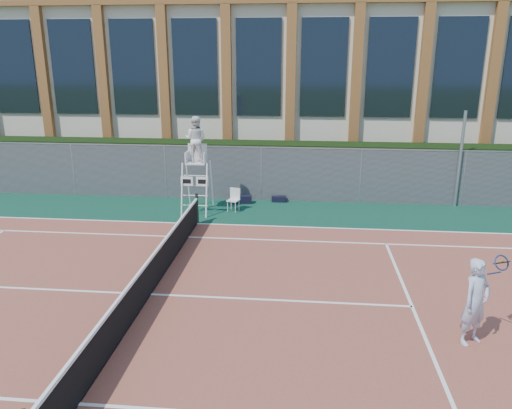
# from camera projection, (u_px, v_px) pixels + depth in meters

# --- Properties ---
(ground) EXTENTS (120.00, 120.00, 0.00)m
(ground) POSITION_uv_depth(u_px,v_px,m) (150.00, 295.00, 12.48)
(ground) COLOR #233814
(apron) EXTENTS (36.00, 20.00, 0.01)m
(apron) POSITION_uv_depth(u_px,v_px,m) (162.00, 278.00, 13.43)
(apron) COLOR #0D3C2E
(apron) RESTS_ON ground
(tennis_court) EXTENTS (23.77, 10.97, 0.02)m
(tennis_court) POSITION_uv_depth(u_px,v_px,m) (150.00, 295.00, 12.47)
(tennis_court) COLOR brown
(tennis_court) RESTS_ON apron
(tennis_net) EXTENTS (0.10, 11.30, 1.10)m
(tennis_net) POSITION_uv_depth(u_px,v_px,m) (149.00, 276.00, 12.33)
(tennis_net) COLOR black
(tennis_net) RESTS_ON ground
(fence) EXTENTS (40.00, 0.06, 2.20)m
(fence) POSITION_uv_depth(u_px,v_px,m) (213.00, 173.00, 20.55)
(fence) COLOR #595E60
(fence) RESTS_ON ground
(hedge) EXTENTS (40.00, 1.40, 2.20)m
(hedge) POSITION_uv_depth(u_px,v_px,m) (218.00, 167.00, 21.69)
(hedge) COLOR black
(hedge) RESTS_ON ground
(building) EXTENTS (45.00, 10.60, 8.22)m
(building) POSITION_uv_depth(u_px,v_px,m) (241.00, 85.00, 28.39)
(building) COLOR beige
(building) RESTS_ON ground
(steel_pole) EXTENTS (0.12, 0.12, 3.77)m
(steel_pole) POSITION_uv_depth(u_px,v_px,m) (460.00, 160.00, 19.31)
(steel_pole) COLOR #9EA0A5
(steel_pole) RESTS_ON ground
(umpire_chair) EXTENTS (1.03, 1.58, 3.68)m
(umpire_chair) POSITION_uv_depth(u_px,v_px,m) (196.00, 142.00, 18.45)
(umpire_chair) COLOR white
(umpire_chair) RESTS_ON ground
(plastic_chair) EXTENTS (0.51, 0.51, 0.88)m
(plastic_chair) POSITION_uv_depth(u_px,v_px,m) (234.00, 198.00, 19.13)
(plastic_chair) COLOR silver
(plastic_chair) RESTS_ON apron
(sports_bag_near) EXTENTS (0.78, 0.38, 0.32)m
(sports_bag_near) POSITION_uv_depth(u_px,v_px,m) (242.00, 199.00, 20.17)
(sports_bag_near) COLOR black
(sports_bag_near) RESTS_ON apron
(sports_bag_far) EXTENTS (0.58, 0.26, 0.23)m
(sports_bag_far) POSITION_uv_depth(u_px,v_px,m) (279.00, 199.00, 20.38)
(sports_bag_far) COLOR black
(sports_bag_far) RESTS_ON apron
(tennis_player) EXTENTS (1.09, 0.84, 1.86)m
(tennis_player) POSITION_uv_depth(u_px,v_px,m) (476.00, 302.00, 10.14)
(tennis_player) COLOR #B3BAD7
(tennis_player) RESTS_ON tennis_court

